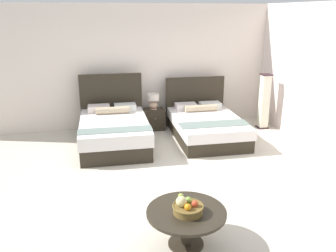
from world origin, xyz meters
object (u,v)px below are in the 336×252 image
(coffee_table, at_px, (186,218))
(fruit_bowl, at_px, (187,207))
(bed_near_window, at_px, (114,130))
(floor_lamp_corner, at_px, (264,101))
(loose_apple, at_px, (181,196))
(bed_near_corner, at_px, (206,125))
(nightstand, at_px, (154,119))
(table_lamp, at_px, (154,100))

(coffee_table, distance_m, fruit_bowl, 0.18)
(bed_near_window, xyz_separation_m, floor_lamp_corner, (3.56, 0.34, 0.33))
(loose_apple, bearing_deg, bed_near_window, 99.67)
(bed_near_corner, height_order, nightstand, bed_near_corner)
(floor_lamp_corner, bearing_deg, nightstand, 169.39)
(coffee_table, bearing_deg, loose_apple, 88.28)
(loose_apple, distance_m, floor_lamp_corner, 4.69)
(table_lamp, xyz_separation_m, floor_lamp_corner, (2.55, -0.50, -0.06))
(bed_near_corner, distance_m, table_lamp, 1.37)
(bed_near_window, relative_size, loose_apple, 29.30)
(table_lamp, bearing_deg, floor_lamp_corner, -11.04)
(loose_apple, bearing_deg, fruit_bowl, -91.88)
(loose_apple, bearing_deg, nightstand, 83.76)
(bed_near_window, distance_m, nightstand, 1.30)
(bed_near_corner, relative_size, table_lamp, 5.79)
(bed_near_window, bearing_deg, floor_lamp_corner, 5.47)
(nightstand, bearing_deg, coffee_table, -95.96)
(nightstand, height_order, fruit_bowl, fruit_bowl)
(loose_apple, relative_size, floor_lamp_corner, 0.06)
(bed_near_window, bearing_deg, coffee_table, -81.20)
(table_lamp, bearing_deg, loose_apple, -96.21)
(bed_near_window, relative_size, floor_lamp_corner, 1.64)
(nightstand, relative_size, loose_apple, 6.69)
(bed_near_corner, xyz_separation_m, loose_apple, (-1.45, -3.27, 0.21))
(nightstand, relative_size, table_lamp, 1.31)
(bed_near_window, height_order, coffee_table, bed_near_window)
(floor_lamp_corner, bearing_deg, bed_near_corner, -167.78)
(coffee_table, height_order, loose_apple, loose_apple)
(fruit_bowl, bearing_deg, loose_apple, 88.12)
(table_lamp, distance_m, coffee_table, 4.42)
(bed_near_window, bearing_deg, nightstand, 39.22)
(loose_apple, height_order, floor_lamp_corner, floor_lamp_corner)
(fruit_bowl, distance_m, floor_lamp_corner, 4.95)
(bed_near_window, relative_size, table_lamp, 5.73)
(coffee_table, height_order, floor_lamp_corner, floor_lamp_corner)
(loose_apple, xyz_separation_m, floor_lamp_corner, (3.00, 3.60, 0.15))
(table_lamp, xyz_separation_m, coffee_table, (-0.45, -4.38, -0.35))
(coffee_table, relative_size, fruit_bowl, 2.58)
(nightstand, distance_m, loose_apple, 4.11)
(bed_near_window, distance_m, bed_near_corner, 2.00)
(coffee_table, xyz_separation_m, loose_apple, (0.01, 0.28, 0.14))
(coffee_table, relative_size, loose_apple, 12.91)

